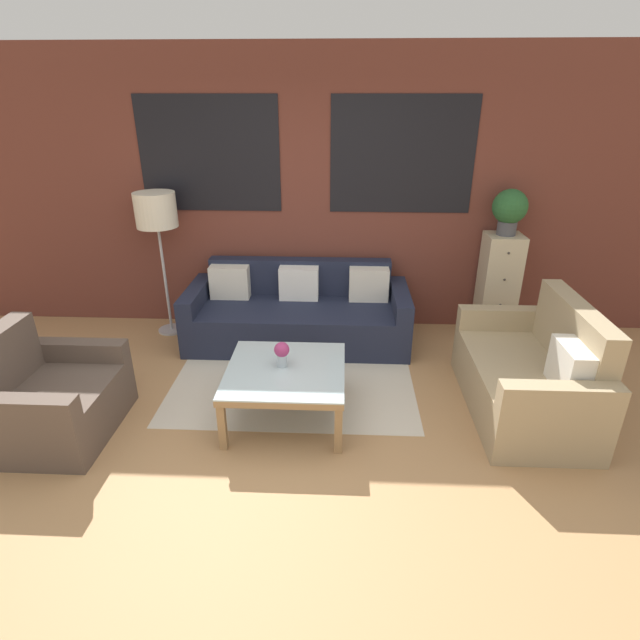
# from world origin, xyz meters

# --- Properties ---
(ground_plane) EXTENTS (16.00, 16.00, 0.00)m
(ground_plane) POSITION_xyz_m (0.00, 0.00, 0.00)
(ground_plane) COLOR #AD7F51
(wall_back_brick) EXTENTS (8.40, 0.09, 2.80)m
(wall_back_brick) POSITION_xyz_m (0.00, 2.44, 1.41)
(wall_back_brick) COLOR brown
(wall_back_brick) RESTS_ON ground_plane
(rug) EXTENTS (2.12, 1.64, 0.00)m
(rug) POSITION_xyz_m (-0.03, 1.19, 0.00)
(rug) COLOR beige
(rug) RESTS_ON ground_plane
(couch_dark) EXTENTS (2.22, 0.88, 0.78)m
(couch_dark) POSITION_xyz_m (-0.06, 1.95, 0.28)
(couch_dark) COLOR #1E2338
(couch_dark) RESTS_ON ground_plane
(settee_vintage) EXTENTS (0.80, 1.43, 0.92)m
(settee_vintage) POSITION_xyz_m (1.89, 0.76, 0.31)
(settee_vintage) COLOR tan
(settee_vintage) RESTS_ON ground_plane
(armchair_corner) EXTENTS (0.80, 0.95, 0.84)m
(armchair_corner) POSITION_xyz_m (-1.76, 0.32, 0.28)
(armchair_corner) COLOR brown
(armchair_corner) RESTS_ON ground_plane
(coffee_table) EXTENTS (0.90, 0.90, 0.44)m
(coffee_table) POSITION_xyz_m (-0.03, 0.58, 0.37)
(coffee_table) COLOR silver
(coffee_table) RESTS_ON ground_plane
(floor_lamp) EXTENTS (0.40, 0.40, 1.48)m
(floor_lamp) POSITION_xyz_m (-1.45, 2.10, 1.26)
(floor_lamp) COLOR #B2B2B7
(floor_lamp) RESTS_ON ground_plane
(drawer_cabinet) EXTENTS (0.36, 0.36, 1.08)m
(drawer_cabinet) POSITION_xyz_m (1.99, 2.19, 0.54)
(drawer_cabinet) COLOR #C6B793
(drawer_cabinet) RESTS_ON ground_plane
(potted_plant) EXTENTS (0.33, 0.33, 0.44)m
(potted_plant) POSITION_xyz_m (1.99, 2.19, 1.34)
(potted_plant) COLOR #47474C
(potted_plant) RESTS_ON drawer_cabinet
(flower_vase) EXTENTS (0.12, 0.12, 0.20)m
(flower_vase) POSITION_xyz_m (-0.06, 0.62, 0.55)
(flower_vase) COLOR #ADBCC6
(flower_vase) RESTS_ON coffee_table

